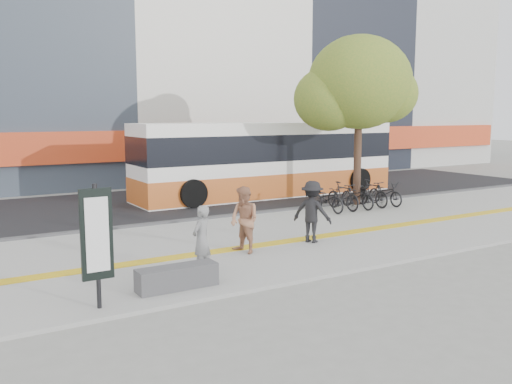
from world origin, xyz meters
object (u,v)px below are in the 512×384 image
bench (177,277)px  pedestrian_dark (312,212)px  street_tree (357,85)px  bus (268,161)px  pedestrian_tan (244,220)px  signboard (97,236)px  seated_woman (202,239)px

bench → pedestrian_dark: size_ratio=0.98×
street_tree → bus: bearing=112.4°
street_tree → bus: 5.00m
bench → pedestrian_tan: bearing=34.6°
street_tree → pedestrian_tan: (-7.27, -4.29, -3.62)m
signboard → seated_woman: signboard is taller
street_tree → pedestrian_tan: 9.18m
bench → street_tree: street_tree is taller
signboard → street_tree: size_ratio=0.35×
bus → seated_woman: 11.66m
bench → street_tree: 12.23m
signboard → pedestrian_tan: size_ratio=1.35×
street_tree → bus: street_tree is taller
bench → seated_woman: bearing=39.0°
signboard → bus: bus is taller
bus → pedestrian_tan: 9.84m
bus → pedestrian_dark: size_ratio=6.99×
seated_woman → pedestrian_tan: size_ratio=0.90×
bus → seated_woman: size_ratio=7.81×
bus → pedestrian_dark: (-3.64, -7.90, -0.59)m
bench → pedestrian_dark: bearing=21.3°
pedestrian_tan → pedestrian_dark: 2.11m
bench → seated_woman: size_ratio=1.09×
signboard → street_tree: bearing=29.1°
signboard → pedestrian_tan: (4.11, 2.04, -0.47)m
signboard → pedestrian_tan: bearing=26.4°
bus → bench: bearing=-130.4°
seated_woman → pedestrian_tan: pedestrian_tan is taller
street_tree → bus: size_ratio=0.55×
seated_woman → pedestrian_dark: size_ratio=0.90×
bus → pedestrian_dark: bearing=-114.7°
pedestrian_tan → bench: bearing=-68.4°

